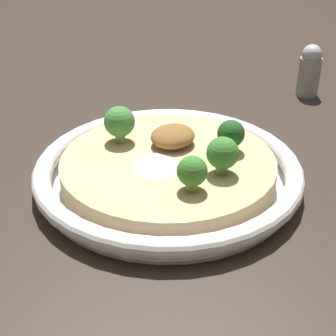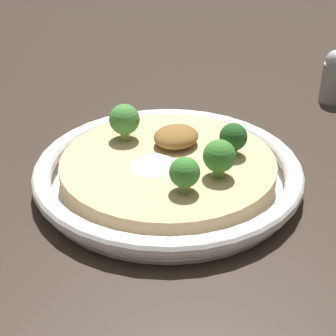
# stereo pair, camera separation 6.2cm
# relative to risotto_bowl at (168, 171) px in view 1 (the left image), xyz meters

# --- Properties ---
(ground_plane) EXTENTS (6.00, 6.00, 0.00)m
(ground_plane) POSITION_rel_risotto_bowl_xyz_m (0.00, 0.00, -0.02)
(ground_plane) COLOR #2D231C
(risotto_bowl) EXTENTS (0.32, 0.32, 0.03)m
(risotto_bowl) POSITION_rel_risotto_bowl_xyz_m (0.00, 0.00, 0.00)
(risotto_bowl) COLOR white
(risotto_bowl) RESTS_ON ground_plane
(cheese_sprinkle) EXTENTS (0.06, 0.06, 0.02)m
(cheese_sprinkle) POSITION_rel_risotto_bowl_xyz_m (0.02, 0.00, 0.03)
(cheese_sprinkle) COLOR white
(cheese_sprinkle) RESTS_ON risotto_bowl
(crispy_onion_garnish) EXTENTS (0.06, 0.05, 0.02)m
(crispy_onion_garnish) POSITION_rel_risotto_bowl_xyz_m (-0.03, -0.02, 0.03)
(crispy_onion_garnish) COLOR brown
(crispy_onion_garnish) RESTS_ON risotto_bowl
(broccoli_left) EXTENTS (0.03, 0.03, 0.04)m
(broccoli_left) POSITION_rel_risotto_bowl_xyz_m (-0.06, 0.05, 0.04)
(broccoli_left) COLOR #759E4C
(broccoli_left) RESTS_ON risotto_bowl
(broccoli_back_left) EXTENTS (0.04, 0.04, 0.04)m
(broccoli_back_left) POSITION_rel_risotto_bowl_xyz_m (-0.01, 0.07, 0.04)
(broccoli_back_left) COLOR #668E47
(broccoli_back_left) RESTS_ON risotto_bowl
(broccoli_back) EXTENTS (0.03, 0.03, 0.04)m
(broccoli_back) POSITION_rel_risotto_bowl_xyz_m (0.04, 0.06, 0.04)
(broccoli_back) COLOR #84A856
(broccoli_back) RESTS_ON risotto_bowl
(broccoli_front) EXTENTS (0.04, 0.04, 0.05)m
(broccoli_front) POSITION_rel_risotto_bowl_xyz_m (0.00, -0.08, 0.04)
(broccoli_front) COLOR #84A856
(broccoli_front) RESTS_ON risotto_bowl
(pepper_shaker) EXTENTS (0.04, 0.04, 0.09)m
(pepper_shaker) POSITION_rel_risotto_bowl_xyz_m (-0.37, 0.01, 0.02)
(pepper_shaker) COLOR #9E9993
(pepper_shaker) RESTS_ON ground_plane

